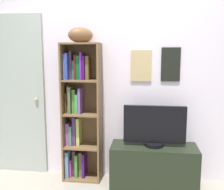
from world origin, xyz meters
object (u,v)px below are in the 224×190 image
tv_stand (153,166)px  television (154,126)px  bookshelf (79,113)px  door (16,95)px  football (81,35)px

tv_stand → television: size_ratio=1.40×
bookshelf → tv_stand: (0.91, -0.10, -0.58)m
tv_stand → door: 1.93m
football → tv_stand: bearing=-4.2°
television → door: 1.80m
tv_stand → television: (0.00, 0.00, 0.47)m
bookshelf → door: size_ratio=0.82×
bookshelf → football: size_ratio=5.68×
television → door: size_ratio=0.35×
television → football: bearing=175.9°
bookshelf → tv_stand: bookshelf is taller
bookshelf → tv_stand: size_ratio=1.67×
tv_stand → door: size_ratio=0.49×
football → television: bearing=-4.1°
bookshelf → tv_stand: 1.09m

